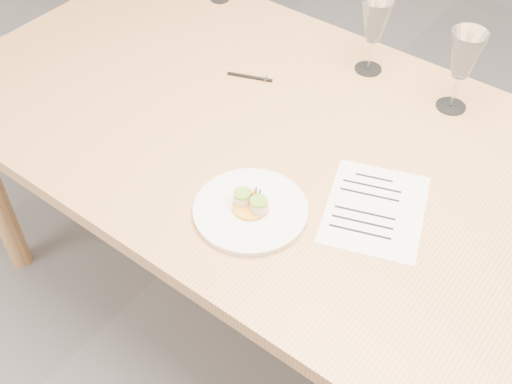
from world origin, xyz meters
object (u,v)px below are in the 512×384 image
Objects in this scene: dining_table at (376,199)px; dinner_plate at (251,210)px; wine_glass_1 at (375,21)px; recipe_sheet at (375,209)px; ballpoint_pen at (250,77)px; wine_glass_2 at (464,56)px.

dining_table is 0.33m from dinner_plate.
wine_glass_1 is at bearing 96.55° from dinner_plate.
wine_glass_1 reaches higher than recipe_sheet.
dinner_plate is at bearing -73.35° from ballpoint_pen.
dinner_plate is (-0.17, -0.27, 0.08)m from dining_table.
dinner_plate reaches higher than dining_table.
wine_glass_2 is at bearing 73.27° from dinner_plate.
wine_glass_1 is (-0.25, 0.36, 0.22)m from dining_table.
wine_glass_1 is at bearing 176.79° from wine_glass_2.
ballpoint_pen is at bearing -156.07° from wine_glass_2.
recipe_sheet is 2.67× the size of ballpoint_pen.
wine_glass_1 reaches higher than dinner_plate.
dining_table is 0.12m from recipe_sheet.
dining_table is 0.49m from wine_glass_1.
wine_glass_2 reaches higher than dinner_plate.
recipe_sheet is at bearing -57.91° from wine_glass_1.
recipe_sheet is at bearing -44.10° from ballpoint_pen.
dinner_plate is 1.14× the size of wine_glass_2.
recipe_sheet is (0.04, -0.09, 0.07)m from dining_table.
recipe_sheet is 1.47× the size of wine_glass_2.
ballpoint_pen reaches higher than recipe_sheet.
dinner_plate is at bearing -122.94° from dining_table.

